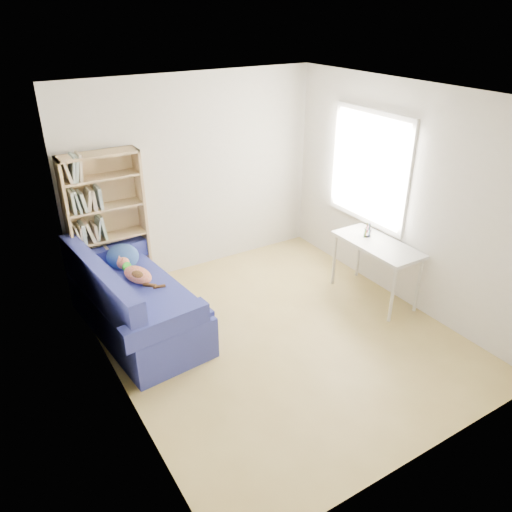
% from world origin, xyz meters
% --- Properties ---
extents(ground, '(4.00, 4.00, 0.00)m').
position_xyz_m(ground, '(0.00, 0.00, 0.00)').
color(ground, tan).
rests_on(ground, ground).
extents(room_shell, '(3.54, 4.04, 2.62)m').
position_xyz_m(room_shell, '(0.10, 0.03, 1.64)').
color(room_shell, silver).
rests_on(room_shell, ground).
extents(sofa, '(1.09, 1.99, 0.94)m').
position_xyz_m(sofa, '(-1.32, 0.94, 0.36)').
color(sofa, navy).
rests_on(sofa, ground).
extents(bookshelf, '(0.91, 0.28, 1.83)m').
position_xyz_m(bookshelf, '(-1.25, 1.84, 0.84)').
color(bookshelf, tan).
rests_on(bookshelf, ground).
extents(desk, '(0.52, 1.13, 0.75)m').
position_xyz_m(desk, '(1.47, 0.07, 0.67)').
color(desk, silver).
rests_on(desk, ground).
extents(pen_cup, '(0.09, 0.09, 0.18)m').
position_xyz_m(pen_cup, '(1.50, 0.28, 0.82)').
color(pen_cup, white).
rests_on(pen_cup, desk).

